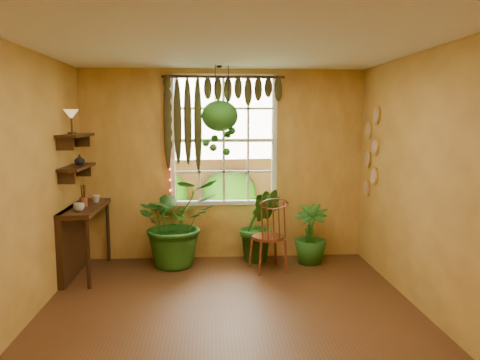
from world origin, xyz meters
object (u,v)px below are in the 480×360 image
object	(u,v)px
hanging_basket	(220,120)
windsor_chair	(269,246)
potted_plant_left	(176,222)
potted_plant_mid	(260,225)
counter_ledge	(77,233)

from	to	relation	value
hanging_basket	windsor_chair	bearing A→B (deg)	-24.33
windsor_chair	potted_plant_left	bearing A→B (deg)	151.60
windsor_chair	potted_plant_mid	bearing A→B (deg)	85.92
counter_ledge	hanging_basket	world-z (taller)	hanging_basket
counter_ledge	windsor_chair	size ratio (longest dim) A/B	1.05
potted_plant_mid	hanging_basket	xyz separation A→B (m)	(-0.56, -0.14, 1.47)
counter_ledge	windsor_chair	world-z (taller)	windsor_chair
windsor_chair	hanging_basket	xyz separation A→B (m)	(-0.64, 0.29, 1.66)
potted_plant_left	potted_plant_mid	distance (m)	1.17
windsor_chair	potted_plant_mid	world-z (taller)	windsor_chair
counter_ledge	hanging_basket	xyz separation A→B (m)	(1.85, 0.27, 1.44)
potted_plant_left	potted_plant_mid	xyz separation A→B (m)	(1.16, 0.12, -0.09)
counter_ledge	windsor_chair	distance (m)	2.49
counter_ledge	potted_plant_mid	distance (m)	2.44
windsor_chair	hanging_basket	distance (m)	1.80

